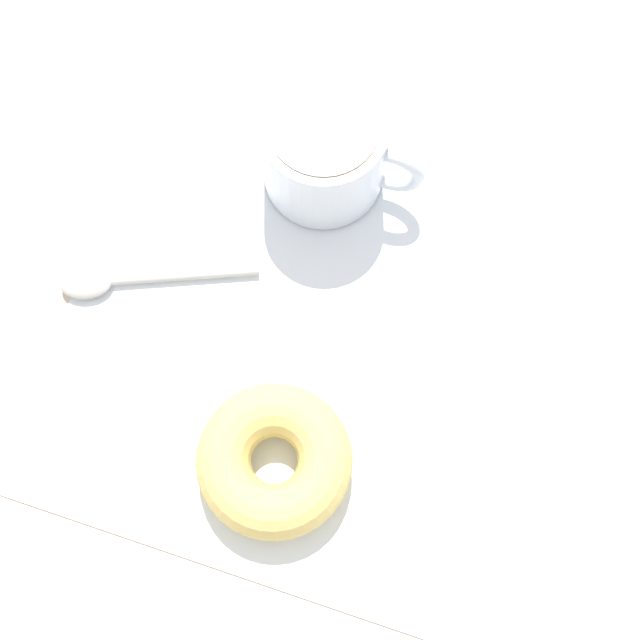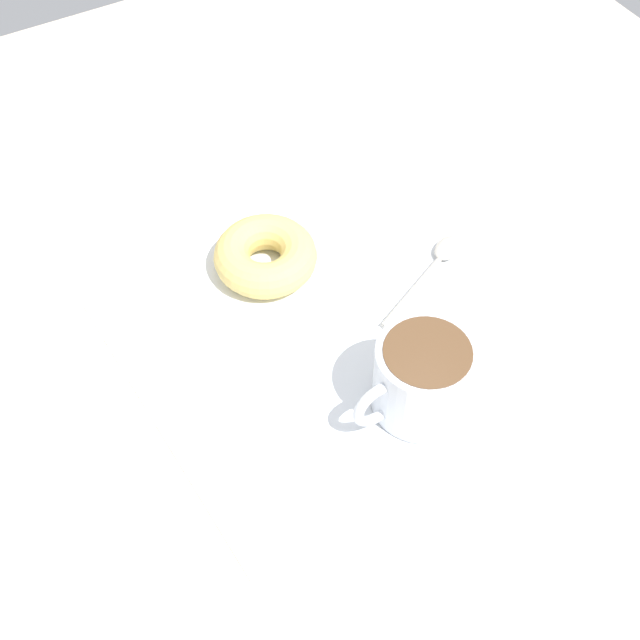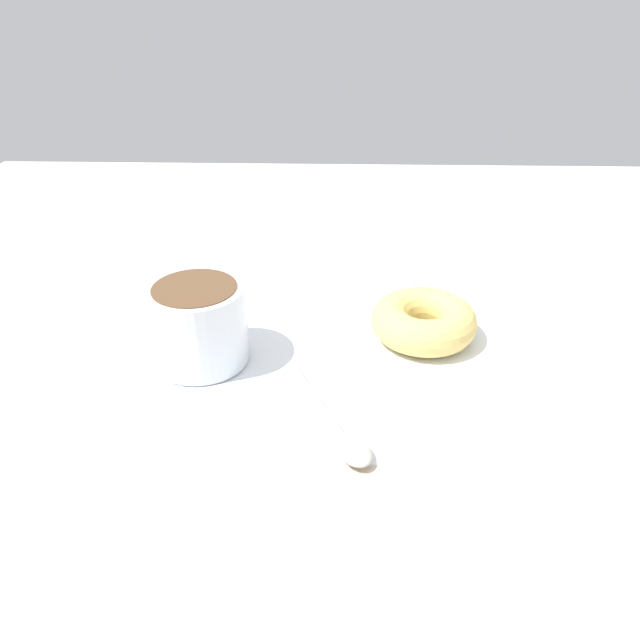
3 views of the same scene
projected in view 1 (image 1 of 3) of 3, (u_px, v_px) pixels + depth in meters
ground_plane at (295, 343)px, 61.76cm from camera, size 120.00×120.00×2.00cm
napkin at (320, 329)px, 60.86cm from camera, size 35.75×35.75×0.30cm
coffee_cup at (326, 151)px, 60.30cm from camera, size 8.51×11.40×7.32cm
donut at (274, 460)px, 56.43cm from camera, size 10.00×10.00×3.51cm
spoon at (115, 281)px, 61.26cm from camera, size 7.16×13.05×0.90cm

